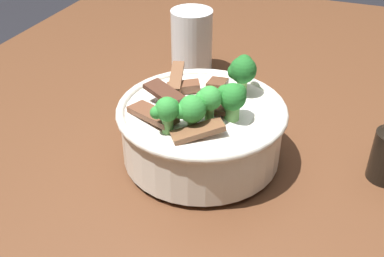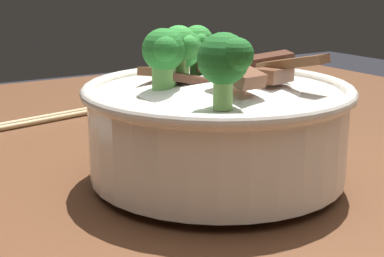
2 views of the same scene
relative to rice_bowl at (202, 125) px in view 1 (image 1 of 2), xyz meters
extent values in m
cube|color=#56331E|center=(0.11, 0.05, -0.08)|extent=(1.37, 1.01, 0.05)
cube|color=#56331E|center=(0.71, 0.47, -0.48)|extent=(0.09, 0.09, 0.74)
cylinder|color=silver|center=(0.00, 0.00, -0.05)|extent=(0.11, 0.11, 0.01)
cylinder|color=silver|center=(0.00, 0.00, -0.01)|extent=(0.22, 0.22, 0.08)
torus|color=silver|center=(0.00, 0.00, 0.03)|extent=(0.24, 0.24, 0.01)
ellipsoid|color=white|center=(0.00, 0.00, 0.01)|extent=(0.19, 0.19, 0.05)
cube|color=brown|center=(0.03, 0.04, 0.04)|extent=(0.04, 0.05, 0.02)
cube|color=brown|center=(-0.06, -0.02, 0.03)|extent=(0.06, 0.07, 0.02)
cube|color=#4C2B1E|center=(-0.01, 0.00, 0.03)|extent=(0.03, 0.08, 0.03)
cube|color=brown|center=(0.04, 0.05, 0.05)|extent=(0.07, 0.03, 0.02)
cube|color=#4C2B1E|center=(-0.01, 0.05, 0.05)|extent=(0.05, 0.06, 0.01)
cube|color=brown|center=(-0.05, 0.05, 0.03)|extent=(0.06, 0.08, 0.01)
cube|color=brown|center=(0.04, -0.01, 0.05)|extent=(0.05, 0.03, 0.02)
cylinder|color=#5B9947|center=(-0.01, -0.05, 0.04)|extent=(0.02, 0.02, 0.02)
sphere|color=#237028|center=(-0.01, -0.05, 0.06)|extent=(0.04, 0.04, 0.04)
sphere|color=#237028|center=(0.00, -0.05, 0.06)|extent=(0.02, 0.02, 0.02)
sphere|color=#237028|center=(-0.01, -0.04, 0.07)|extent=(0.02, 0.02, 0.02)
cylinder|color=#7AB256|center=(0.06, -0.04, 0.04)|extent=(0.01, 0.01, 0.02)
sphere|color=#1E6023|center=(0.06, -0.04, 0.06)|extent=(0.04, 0.04, 0.04)
sphere|color=#1E6023|center=(0.08, -0.04, 0.07)|extent=(0.02, 0.02, 0.02)
sphere|color=#1E6023|center=(0.06, -0.03, 0.06)|extent=(0.02, 0.02, 0.02)
cylinder|color=#6BA84C|center=(-0.03, -0.02, 0.04)|extent=(0.01, 0.01, 0.03)
sphere|color=green|center=(-0.03, -0.02, 0.06)|extent=(0.03, 0.03, 0.03)
sphere|color=green|center=(-0.02, -0.02, 0.06)|extent=(0.02, 0.02, 0.02)
sphere|color=green|center=(-0.03, -0.01, 0.07)|extent=(0.02, 0.02, 0.02)
cylinder|color=#7AB256|center=(-0.05, 0.00, 0.03)|extent=(0.01, 0.01, 0.02)
sphere|color=#2D8433|center=(-0.05, 0.00, 0.06)|extent=(0.04, 0.04, 0.04)
sphere|color=#2D8433|center=(-0.04, -0.01, 0.06)|extent=(0.02, 0.02, 0.02)
sphere|color=#2D8433|center=(-0.06, 0.01, 0.05)|extent=(0.02, 0.02, 0.02)
cylinder|color=#5B9947|center=(-0.07, 0.02, 0.04)|extent=(0.01, 0.01, 0.02)
sphere|color=#2D8433|center=(-0.07, 0.02, 0.06)|extent=(0.03, 0.03, 0.03)
sphere|color=#2D8433|center=(-0.06, 0.02, 0.06)|extent=(0.02, 0.02, 0.02)
sphere|color=#2D8433|center=(-0.08, 0.03, 0.06)|extent=(0.02, 0.02, 0.02)
cylinder|color=white|center=(0.26, 0.12, -0.06)|extent=(0.08, 0.08, 0.00)
cylinder|color=white|center=(0.26, 0.12, 0.00)|extent=(0.08, 0.08, 0.12)
cylinder|color=silver|center=(0.26, 0.12, -0.03)|extent=(0.07, 0.07, 0.06)
camera|label=1|loc=(-0.51, -0.18, 0.36)|focal=43.73mm
camera|label=2|loc=(0.41, -0.28, 0.12)|focal=54.34mm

